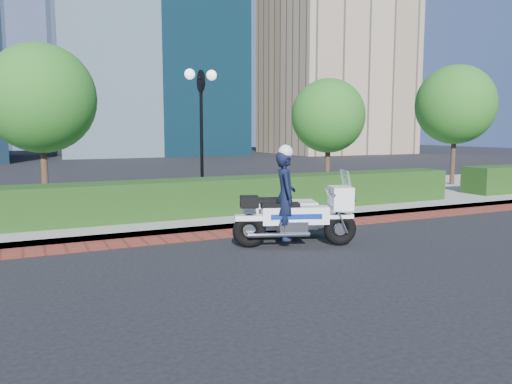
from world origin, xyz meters
name	(u,v)px	position (x,y,z in m)	size (l,w,h in m)	color
ground	(238,248)	(0.00, 0.00, 0.00)	(120.00, 120.00, 0.00)	black
brick_strip	(213,235)	(0.00, 1.50, 0.01)	(60.00, 1.00, 0.01)	maroon
sidewalk	(165,206)	(0.00, 6.00, 0.07)	(60.00, 8.00, 0.15)	gray
hedge_main	(187,198)	(0.00, 3.60, 0.65)	(18.00, 1.20, 1.00)	#163210
lamppost	(201,116)	(1.00, 5.20, 2.96)	(1.02, 0.70, 4.21)	black
tree_b	(41,99)	(-3.50, 6.50, 3.43)	(3.20, 3.20, 4.89)	#332319
tree_c	(328,116)	(6.50, 6.50, 3.05)	(2.80, 2.80, 4.30)	#332319
tree_d	(456,105)	(13.00, 6.50, 3.61)	(3.40, 3.40, 5.16)	#332319
tower_right	(337,25)	(28.00, 38.00, 14.00)	(14.00, 12.00, 28.00)	gray
police_motorcycle	(287,209)	(1.22, 0.03, 0.75)	(2.64, 2.36, 2.20)	black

